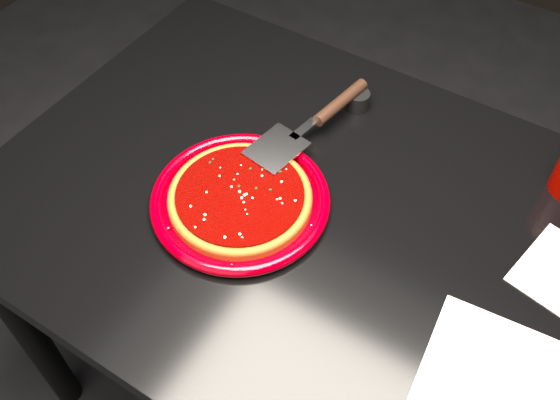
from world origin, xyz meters
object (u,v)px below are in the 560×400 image
(pizza_server, at_px, (312,123))
(ramekin, at_px, (358,100))
(table, at_px, (324,326))
(plate, at_px, (240,200))

(pizza_server, bearing_deg, ramekin, 84.17)
(ramekin, bearing_deg, table, -69.04)
(pizza_server, relative_size, ramekin, 7.42)
(pizza_server, xyz_separation_m, ramekin, (0.03, 0.12, -0.02))
(table, xyz_separation_m, pizza_server, (-0.13, 0.14, 0.41))
(plate, relative_size, pizza_server, 0.91)
(table, xyz_separation_m, plate, (-0.15, -0.06, 0.39))
(table, bearing_deg, ramekin, 110.96)
(table, height_order, plate, plate)
(table, relative_size, plate, 3.96)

